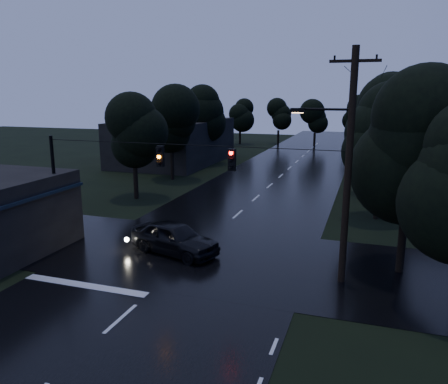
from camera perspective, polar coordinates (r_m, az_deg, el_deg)
The scene contains 16 objects.
main_road at distance 39.45m, azimuth 6.00°, elevation 0.79°, with size 12.00×120.00×0.02m, color black.
cross_street at distance 22.87m, azimuth -4.04°, elevation -8.12°, with size 60.00×9.00×0.02m, color black.
building_far_right at distance 42.51m, azimuth 26.10°, elevation 3.43°, with size 10.00×14.00×4.40m, color black.
building_far_left at distance 52.95m, azimuth -6.53°, elevation 6.57°, with size 10.00×16.00×5.00m, color black.
utility_pole_main at distance 18.95m, azimuth 15.68°, elevation 3.53°, with size 3.50×0.30×10.00m.
utility_pole_far at distance 35.96m, azimuth 18.49°, elevation 5.30°, with size 2.00×0.30×7.50m.
anchor_pole_left at distance 25.01m, azimuth -21.16°, elevation 0.02°, with size 0.18×0.18×6.00m, color black.
span_signals at distance 20.43m, azimuth -3.91°, elevation 4.58°, with size 15.00×0.37×1.12m.
tree_corner_near at distance 20.89m, azimuth 23.25°, elevation 5.83°, with size 4.48×4.48×9.44m.
tree_left_a at distance 34.49m, azimuth -11.74°, elevation 7.68°, with size 3.92×3.92×8.26m.
tree_left_b at distance 41.81m, azimuth -6.94°, elevation 9.22°, with size 4.20×4.20×8.85m.
tree_left_c at distance 51.20m, azimuth -2.70°, elevation 10.35°, with size 4.48×4.48×9.44m.
tree_right_a at distance 29.82m, azimuth 19.99°, elevation 7.15°, with size 4.20×4.20×8.85m.
tree_right_b at distance 37.79m, azimuth 20.73°, elevation 8.70°, with size 4.48×4.48×9.44m.
tree_right_c at distance 47.77m, azimuth 21.13°, elevation 9.80°, with size 4.76×4.76×10.03m.
car at distance 22.84m, azimuth -6.48°, elevation -5.96°, with size 1.99×4.95×1.69m, color black.
Camera 1 is at (8.28, -7.70, 8.15)m, focal length 35.00 mm.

